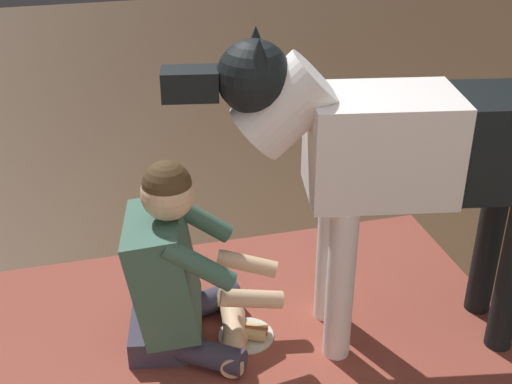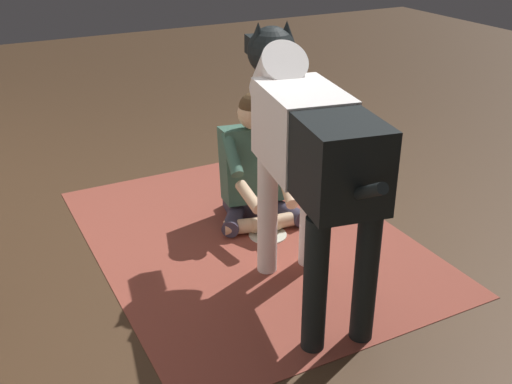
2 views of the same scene
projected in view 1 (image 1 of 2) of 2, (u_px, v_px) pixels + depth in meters
The scene contains 5 objects.
ground_plane at pixel (210, 329), 3.04m from camera, with size 13.09×13.09×0.00m, color #452F1D.
area_rug at pixel (247, 357), 2.87m from camera, with size 2.38×1.82×0.01m, color brown.
person_sitting_on_floor at pixel (177, 273), 2.81m from camera, with size 0.69×0.57×0.85m.
large_dog at pixel (397, 154), 2.62m from camera, with size 1.66×0.52×1.34m.
hot_dog_on_plate at pixel (246, 332), 2.98m from camera, with size 0.24×0.24×0.06m.
Camera 1 is at (0.41, 2.37, 1.97)m, focal length 48.30 mm.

